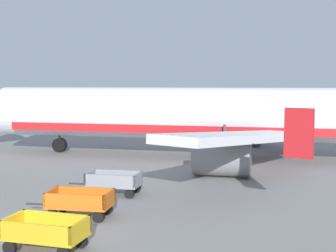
% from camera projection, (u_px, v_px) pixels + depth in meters
% --- Properties ---
extents(ground_plane, '(220.00, 220.00, 0.00)m').
position_uv_depth(ground_plane, '(29.00, 237.00, 16.22)').
color(ground_plane, gray).
extents(grass_strip, '(220.00, 28.00, 0.06)m').
position_uv_depth(grass_strip, '(262.00, 119.00, 69.71)').
color(grass_strip, '#518442').
rests_on(grass_strip, ground).
extents(airplane, '(37.67, 30.29, 11.34)m').
position_uv_depth(airplane, '(208.00, 115.00, 33.40)').
color(airplane, silver).
rests_on(airplane, ground).
extents(baggage_cart_second_in_row, '(3.59, 1.54, 1.07)m').
position_uv_depth(baggage_cart_second_in_row, '(45.00, 232.00, 14.86)').
color(baggage_cart_second_in_row, gold).
rests_on(baggage_cart_second_in_row, ground).
extents(baggage_cart_third_in_row, '(3.62, 1.77, 1.07)m').
position_uv_depth(baggage_cart_third_in_row, '(80.00, 202.00, 18.63)').
color(baggage_cart_third_in_row, orange).
rests_on(baggage_cart_third_in_row, ground).
extents(baggage_cart_fourth_in_row, '(3.61, 1.70, 1.07)m').
position_uv_depth(baggage_cart_fourth_in_row, '(114.00, 182.00, 22.43)').
color(baggage_cart_fourth_in_row, gray).
rests_on(baggage_cart_fourth_in_row, ground).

